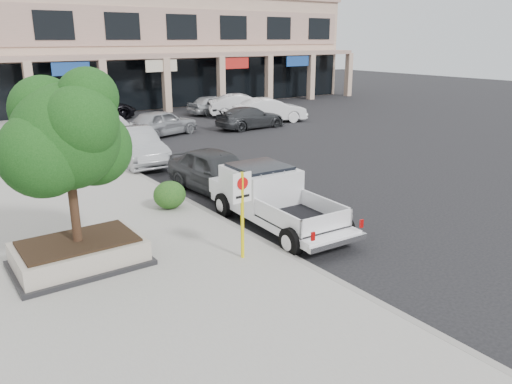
# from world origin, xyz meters

# --- Properties ---
(ground) EXTENTS (120.00, 120.00, 0.00)m
(ground) POSITION_xyz_m (0.00, 0.00, 0.00)
(ground) COLOR black
(ground) RESTS_ON ground
(sidewalk) EXTENTS (8.00, 52.00, 0.15)m
(sidewalk) POSITION_xyz_m (-5.50, 6.00, 0.07)
(sidewalk) COLOR gray
(sidewalk) RESTS_ON ground
(curb) EXTENTS (0.20, 52.00, 0.15)m
(curb) POSITION_xyz_m (-1.55, 6.00, 0.07)
(curb) COLOR gray
(curb) RESTS_ON ground
(strip_mall) EXTENTS (40.55, 12.43, 9.50)m
(strip_mall) POSITION_xyz_m (8.00, 33.93, 4.75)
(strip_mall) COLOR tan
(strip_mall) RESTS_ON ground
(planter) EXTENTS (3.20, 2.20, 0.68)m
(planter) POSITION_xyz_m (-6.26, 2.61, 0.48)
(planter) COLOR black
(planter) RESTS_ON sidewalk
(planter_tree) EXTENTS (2.90, 2.55, 4.00)m
(planter_tree) POSITION_xyz_m (-6.13, 2.76, 3.41)
(planter_tree) COLOR #311C13
(planter_tree) RESTS_ON planter
(no_parking_sign) EXTENTS (0.55, 0.09, 2.30)m
(no_parking_sign) POSITION_xyz_m (-2.66, 0.62, 1.63)
(no_parking_sign) COLOR yellow
(no_parking_sign) RESTS_ON sidewalk
(hedge) EXTENTS (1.10, 0.99, 0.93)m
(hedge) POSITION_xyz_m (-2.45, 5.30, 0.62)
(hedge) COLOR #134415
(hedge) RESTS_ON sidewalk
(pickup_truck) EXTENTS (2.38, 5.79, 1.79)m
(pickup_truck) POSITION_xyz_m (-0.35, 2.08, 0.90)
(pickup_truck) COLOR white
(pickup_truck) RESTS_ON ground
(curb_car_a) EXTENTS (2.25, 4.99, 1.66)m
(curb_car_a) POSITION_xyz_m (0.01, 6.27, 0.83)
(curb_car_a) COLOR #2E3133
(curb_car_a) RESTS_ON ground
(curb_car_b) EXTENTS (2.15, 5.20, 1.67)m
(curb_car_b) POSITION_xyz_m (-0.71, 12.45, 0.84)
(curb_car_b) COLOR #A0A3A8
(curb_car_b) RESTS_ON ground
(curb_car_c) EXTENTS (2.43, 5.71, 1.64)m
(curb_car_c) POSITION_xyz_m (-0.20, 17.35, 0.82)
(curb_car_c) COLOR silver
(curb_car_c) RESTS_ON ground
(curb_car_d) EXTENTS (2.80, 5.42, 1.46)m
(curb_car_d) POSITION_xyz_m (-0.66, 24.30, 0.73)
(curb_car_d) COLOR black
(curb_car_d) RESTS_ON ground
(lot_car_a) EXTENTS (4.99, 3.08, 1.58)m
(lot_car_a) POSITION_xyz_m (3.28, 18.09, 0.79)
(lot_car_a) COLOR #9FA2A7
(lot_car_a) RESTS_ON ground
(lot_car_b) EXTENTS (5.33, 3.14, 1.66)m
(lot_car_b) POSITION_xyz_m (11.65, 18.45, 0.83)
(lot_car_b) COLOR white
(lot_car_b) RESTS_ON ground
(lot_car_c) EXTENTS (4.87, 2.14, 1.39)m
(lot_car_c) POSITION_xyz_m (9.15, 17.23, 0.70)
(lot_car_c) COLOR #2E3033
(lot_car_c) RESTS_ON ground
(lot_car_d) EXTENTS (5.95, 2.88, 1.63)m
(lot_car_d) POSITION_xyz_m (2.00, 26.50, 0.82)
(lot_car_d) COLOR black
(lot_car_d) RESTS_ON ground
(lot_car_e) EXTENTS (4.50, 2.33, 1.47)m
(lot_car_e) POSITION_xyz_m (10.45, 24.04, 0.73)
(lot_car_e) COLOR #B0B4B9
(lot_car_e) RESTS_ON ground
(lot_car_f) EXTENTS (5.33, 3.69, 1.66)m
(lot_car_f) POSITION_xyz_m (11.49, 21.54, 0.83)
(lot_car_f) COLOR silver
(lot_car_f) RESTS_ON ground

